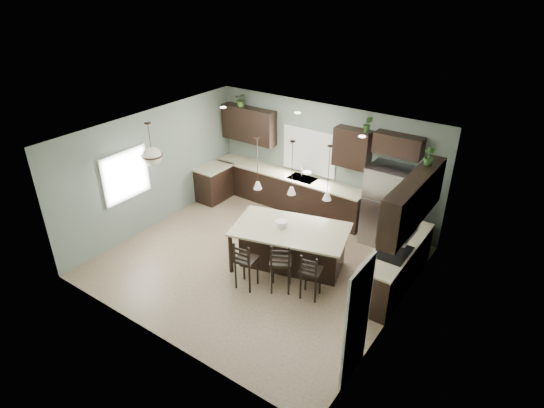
{
  "coord_description": "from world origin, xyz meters",
  "views": [
    {
      "loc": [
        4.84,
        -6.4,
        5.66
      ],
      "look_at": [
        0.1,
        0.4,
        1.25
      ],
      "focal_mm": 30.0,
      "sensor_mm": 36.0,
      "label": 1
    }
  ],
  "objects": [
    {
      "name": "serving_dish",
      "position": [
        0.47,
        0.2,
        0.99
      ],
      "size": [
        0.24,
        0.24,
        0.14
      ],
      "primitive_type": "cylinder",
      "color": "silver",
      "rests_on": "kitchen_island"
    },
    {
      "name": "left_return_countertop",
      "position": [
        -2.68,
        1.7,
        0.92
      ],
      "size": [
        0.66,
        0.96,
        0.04
      ],
      "primitive_type": "cube",
      "color": "#BFB691",
      "rests_on": "left_return_cabs"
    },
    {
      "name": "fridge_header",
      "position": [
        1.85,
        2.58,
        2.25
      ],
      "size": [
        1.05,
        0.34,
        0.45
      ],
      "primitive_type": "cube",
      "color": "black",
      "rests_on": "room_shell"
    },
    {
      "name": "pendant_center",
      "position": [
        0.66,
        0.25,
        2.25
      ],
      "size": [
        0.17,
        0.17,
        1.1
      ],
      "primitive_type": null,
      "color": "white",
      "rests_on": "room_shell"
    },
    {
      "name": "window_left",
      "position": [
        -2.98,
        -0.8,
        1.55
      ],
      "size": [
        0.02,
        1.1,
        1.0
      ],
      "primitive_type": "cube",
      "color": "white",
      "rests_on": "room_shell"
    },
    {
      "name": "cooktop",
      "position": [
        2.68,
        0.6,
        0.94
      ],
      "size": [
        0.58,
        0.75,
        0.02
      ],
      "primitive_type": "cube",
      "color": "black",
      "rests_on": "right_countertop"
    },
    {
      "name": "right_countertop",
      "position": [
        2.68,
        0.87,
        0.92
      ],
      "size": [
        0.66,
        2.35,
        0.04
      ],
      "primitive_type": "cube",
      "color": "#BFB691",
      "rests_on": "right_lower_cabs"
    },
    {
      "name": "faucet",
      "position": [
        -0.4,
        2.4,
        1.08
      ],
      "size": [
        0.02,
        0.02,
        0.28
      ],
      "primitive_type": "cylinder",
      "color": "silver",
      "rests_on": "back_countertop"
    },
    {
      "name": "kitchen_island",
      "position": [
        0.66,
        0.25,
        0.46
      ],
      "size": [
        2.56,
        1.86,
        0.92
      ],
      "primitive_type": "cube",
      "rotation": [
        0.0,
        0.0,
        0.26
      ],
      "color": "black",
      "rests_on": "ground"
    },
    {
      "name": "window_back",
      "position": [
        -0.4,
        2.73,
        1.55
      ],
      "size": [
        1.35,
        0.02,
        1.0
      ],
      "primitive_type": "cube",
      "color": "white",
      "rests_on": "room_shell"
    },
    {
      "name": "room_shell",
      "position": [
        0.0,
        0.0,
        1.7
      ],
      "size": [
        6.0,
        6.0,
        6.0
      ],
      "color": "slate",
      "rests_on": "ground"
    },
    {
      "name": "sink_inset",
      "position": [
        -0.4,
        2.43,
        0.94
      ],
      "size": [
        0.7,
        0.45,
        0.01
      ],
      "primitive_type": "cube",
      "color": "gray",
      "rests_on": "back_countertop"
    },
    {
      "name": "wall_oven_front",
      "position": [
        2.4,
        0.6,
        0.45
      ],
      "size": [
        0.01,
        0.72,
        0.6
      ],
      "primitive_type": "cube",
      "color": "gray",
      "rests_on": "right_lower_cabs"
    },
    {
      "name": "pendant_right",
      "position": [
        1.34,
        0.44,
        2.25
      ],
      "size": [
        0.17,
        0.17,
        1.1
      ],
      "primitive_type": null,
      "color": "white",
      "rests_on": "room_shell"
    },
    {
      "name": "back_upper_right",
      "position": [
        0.8,
        2.58,
        1.95
      ],
      "size": [
        0.85,
        0.34,
        0.9
      ],
      "primitive_type": "cube",
      "color": "black",
      "rests_on": "room_shell"
    },
    {
      "name": "back_lower_cabs",
      "position": [
        -0.85,
        2.45,
        0.45
      ],
      "size": [
        4.2,
        0.6,
        0.9
      ],
      "primitive_type": "cube",
      "color": "black",
      "rests_on": "ground"
    },
    {
      "name": "bar_stool_center",
      "position": [
        0.93,
        -0.49,
        0.55
      ],
      "size": [
        0.55,
        0.55,
        1.1
      ],
      "primitive_type": "cube",
      "rotation": [
        0.0,
        0.0,
        0.51
      ],
      "color": "black",
      "rests_on": "ground"
    },
    {
      "name": "chandelier",
      "position": [
        -2.34,
        -0.53,
        2.32
      ],
      "size": [
        0.45,
        0.45,
        0.95
      ],
      "primitive_type": null,
      "color": "beige",
      "rests_on": "room_shell"
    },
    {
      "name": "refrigerator",
      "position": [
        1.87,
        2.27,
        0.93
      ],
      "size": [
        0.9,
        0.74,
        1.85
      ],
      "primitive_type": "cube",
      "color": "#98969F",
      "rests_on": "ground"
    },
    {
      "name": "right_upper_cabs",
      "position": [
        2.83,
        0.87,
        1.95
      ],
      "size": [
        0.34,
        2.35,
        0.9
      ],
      "primitive_type": "cube",
      "color": "black",
      "rests_on": "room_shell"
    },
    {
      "name": "left_return_cabs",
      "position": [
        -2.7,
        1.7,
        0.45
      ],
      "size": [
        0.6,
        0.9,
        0.9
      ],
      "primitive_type": "cube",
      "color": "black",
      "rests_on": "ground"
    },
    {
      "name": "bar_stool_right",
      "position": [
        1.51,
        -0.35,
        0.5
      ],
      "size": [
        0.44,
        0.44,
        1.0
      ],
      "primitive_type": "cube",
      "rotation": [
        0.0,
        0.0,
        0.2
      ],
      "color": "black",
      "rests_on": "ground"
    },
    {
      "name": "right_lower_cabs",
      "position": [
        2.7,
        0.87,
        0.45
      ],
      "size": [
        0.6,
        2.35,
        0.9
      ],
      "primitive_type": "cube",
      "color": "black",
      "rests_on": "ground"
    },
    {
      "name": "ground",
      "position": [
        0.0,
        0.0,
        0.0
      ],
      "size": [
        6.0,
        6.0,
        0.0
      ],
      "primitive_type": "plane",
      "color": "#9E8466",
      "rests_on": "ground"
    },
    {
      "name": "microwave",
      "position": [
        2.78,
        0.6,
        1.55
      ],
      "size": [
        0.4,
        0.75,
        0.4
      ],
      "primitive_type": "cube",
      "color": "gray",
      "rests_on": "right_upper_cabs"
    },
    {
      "name": "bar_stool_left",
      "position": [
        0.33,
        -0.79,
        0.53
      ],
      "size": [
        0.44,
        0.44,
        1.06
      ],
      "primitive_type": "cube",
      "rotation": [
        0.0,
        0.0,
        0.13
      ],
      "color": "black",
      "rests_on": "ground"
    },
    {
      "name": "plant_back_right",
      "position": [
        1.13,
        2.55,
        2.58
      ],
      "size": [
        0.24,
        0.21,
        0.37
      ],
      "primitive_type": "imported",
      "rotation": [
        0.0,
        0.0,
        0.27
      ],
      "color": "#2A4D21",
      "rests_on": "back_upper_right"
    },
    {
      "name": "pantry_door",
      "position": [
        2.98,
        -1.55,
        1.02
      ],
      "size": [
        0.04,
        0.82,
        2.04
      ],
      "primitive_type": "cube",
      "color": "white",
      "rests_on": "ground"
    },
    {
      "name": "pendant_left",
      "position": [
        -0.01,
        0.07,
        2.25
      ],
      "size": [
        0.17,
        0.17,
        1.1
      ],
      "primitive_type": null,
      "color": "white",
      "rests_on": "room_shell"
    },
    {
      "name": "back_countertop",
      "position": [
        -0.85,
        2.43,
        0.92
      ],
      "size": [
        4.2,
        0.66,
        0.04
      ],
      "primitive_type": "cube",
      "color": "#BFB691",
      "rests_on": "back_lower_cabs"
    },
    {
      "name": "plant_back_left",
      "position": [
        -2.35,
        2.55,
        2.59
      ],
      "size": [
        0.41,
        0.38,
        0.37
      ],
      "primitive_type": "imported",
      "rotation": [
        0.0,
        0.0,
        0.33
      ],
      "color": "#344F22",
      "rests_on": "back_upper_left"
    },
    {
      "name": "plant_right_wall",
      "position": [
        2.8,
        1.5,
        2.57
      ],
      "size": [
        0.2,
        0.2,
        0.34
      ],
      "primitive_type": "imported",
      "rotation": [
        0.0,
        0.0,
        -0.06
      ],
      "color": "#2B5023",
      "rests_on": "right_upper_cabs"
    },
    {
      "name": "back_upper_left",
      "position": [
        -2.15,
        2.58,
        1.95
      ],
      "size": [
        1.55,
        0.34,
        0.9
      ],
      "primitive_type": "cube",
      "color": "black",
      "rests_on": "room_shell"
    }
  ]
}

